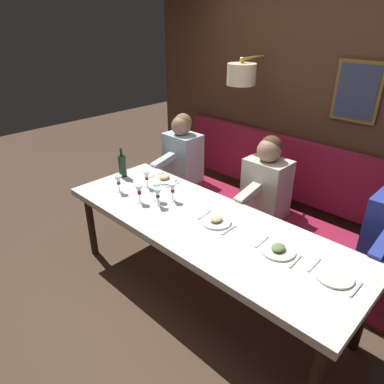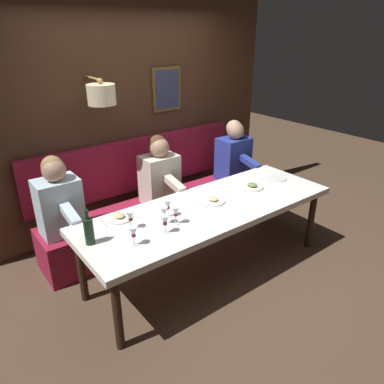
% 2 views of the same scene
% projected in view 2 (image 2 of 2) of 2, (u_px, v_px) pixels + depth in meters
% --- Properties ---
extents(ground_plane, '(12.00, 12.00, 0.00)m').
position_uv_depth(ground_plane, '(208.00, 269.00, 3.78)').
color(ground_plane, '#4C3828').
extents(dining_table, '(0.90, 2.59, 0.74)m').
position_uv_depth(dining_table, '(210.00, 212.00, 3.50)').
color(dining_table, silver).
rests_on(dining_table, ground_plane).
extents(banquette_bench, '(0.52, 2.79, 0.45)m').
position_uv_depth(banquette_bench, '(161.00, 218.00, 4.33)').
color(banquette_bench, maroon).
rests_on(banquette_bench, ground_plane).
extents(back_wall_panel, '(0.59, 3.99, 2.90)m').
position_uv_depth(back_wall_panel, '(131.00, 115.00, 4.27)').
color(back_wall_panel, '#422819').
rests_on(back_wall_panel, ground_plane).
extents(diner_nearest, '(0.60, 0.40, 0.79)m').
position_uv_depth(diner_nearest, '(234.00, 153.00, 4.72)').
color(diner_nearest, '#283893').
rests_on(diner_nearest, banquette_bench).
extents(diner_near, '(0.60, 0.40, 0.79)m').
position_uv_depth(diner_near, '(160.00, 172.00, 4.08)').
color(diner_near, beige).
rests_on(diner_near, banquette_bench).
extents(diner_middle, '(0.60, 0.40, 0.79)m').
position_uv_depth(diner_middle, '(58.00, 199.00, 3.44)').
color(diner_middle, silver).
rests_on(diner_middle, banquette_bench).
extents(place_setting_0, '(0.24, 0.32, 0.05)m').
position_uv_depth(place_setting_0, '(252.00, 186.00, 3.87)').
color(place_setting_0, silver).
rests_on(place_setting_0, dining_table).
extents(place_setting_1, '(0.24, 0.31, 0.01)m').
position_uv_depth(place_setting_1, '(276.00, 178.00, 4.10)').
color(place_setting_1, silver).
rests_on(place_setting_1, dining_table).
extents(place_setting_2, '(0.24, 0.31, 0.05)m').
position_uv_depth(place_setting_2, '(119.00, 217.00, 3.24)').
color(place_setting_2, silver).
rests_on(place_setting_2, dining_table).
extents(place_setting_3, '(0.24, 0.32, 0.05)m').
position_uv_depth(place_setting_3, '(213.00, 200.00, 3.55)').
color(place_setting_3, silver).
rests_on(place_setting_3, dining_table).
extents(wine_glass_0, '(0.07, 0.07, 0.16)m').
position_uv_depth(wine_glass_0, '(130.00, 217.00, 3.04)').
color(wine_glass_0, silver).
rests_on(wine_glass_0, dining_table).
extents(wine_glass_1, '(0.07, 0.07, 0.16)m').
position_uv_depth(wine_glass_1, '(165.00, 221.00, 2.97)').
color(wine_glass_1, silver).
rests_on(wine_glass_1, dining_table).
extents(wine_glass_2, '(0.07, 0.07, 0.16)m').
position_uv_depth(wine_glass_2, '(133.00, 232.00, 2.80)').
color(wine_glass_2, silver).
rests_on(wine_glass_2, dining_table).
extents(wine_glass_3, '(0.07, 0.07, 0.16)m').
position_uv_depth(wine_glass_3, '(168.00, 205.00, 3.23)').
color(wine_glass_3, silver).
rests_on(wine_glass_3, dining_table).
extents(wine_glass_4, '(0.07, 0.07, 0.16)m').
position_uv_depth(wine_glass_4, '(164.00, 212.00, 3.11)').
color(wine_glass_4, silver).
rests_on(wine_glass_4, dining_table).
extents(wine_glass_5, '(0.07, 0.07, 0.16)m').
position_uv_depth(wine_glass_5, '(176.00, 212.00, 3.11)').
color(wine_glass_5, silver).
rests_on(wine_glass_5, dining_table).
extents(wine_bottle, '(0.08, 0.08, 0.30)m').
position_uv_depth(wine_bottle, '(89.00, 231.00, 2.82)').
color(wine_bottle, black).
rests_on(wine_bottle, dining_table).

